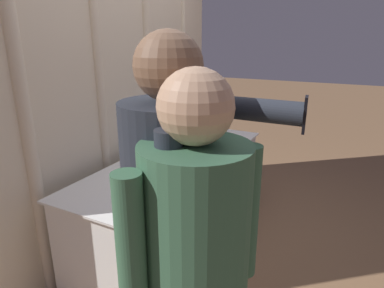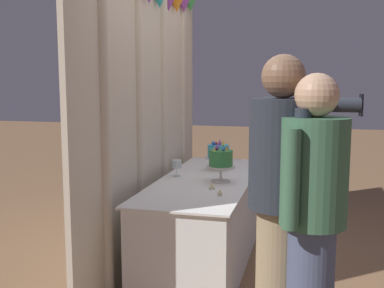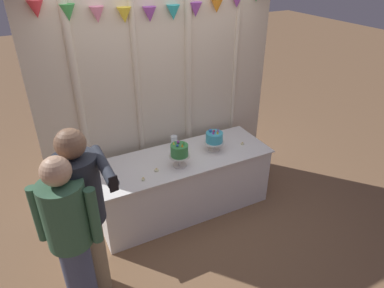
{
  "view_description": "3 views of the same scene",
  "coord_description": "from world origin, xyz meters",
  "views": [
    {
      "loc": [
        -2.19,
        -1.17,
        1.67
      ],
      "look_at": [
        0.26,
        0.1,
        0.79
      ],
      "focal_mm": 30.58,
      "sensor_mm": 36.0,
      "label": 1
    },
    {
      "loc": [
        -3.82,
        -0.74,
        1.57
      ],
      "look_at": [
        0.03,
        0.23,
        1.02
      ],
      "focal_mm": 43.92,
      "sensor_mm": 36.0,
      "label": 2
    },
    {
      "loc": [
        -1.46,
        -2.99,
        2.84
      ],
      "look_at": [
        0.15,
        0.14,
        0.86
      ],
      "focal_mm": 32.44,
      "sensor_mm": 36.0,
      "label": 3
    }
  ],
  "objects": [
    {
      "name": "tealight_near_right",
      "position": [
        0.79,
        0.03,
        0.75
      ],
      "size": [
        0.04,
        0.04,
        0.03
      ],
      "color": "beige",
      "rests_on": "cake_table"
    },
    {
      "name": "cake_table",
      "position": [
        0.0,
        0.1,
        0.37
      ],
      "size": [
        2.09,
        0.76,
        0.74
      ],
      "color": "white",
      "rests_on": "ground_plane"
    },
    {
      "name": "ground_plane",
      "position": [
        0.0,
        0.0,
        0.0
      ],
      "size": [
        24.0,
        24.0,
        0.0
      ],
      "primitive_type": "plane",
      "color": "#846042"
    },
    {
      "name": "cake_display_nearleft",
      "position": [
        -0.1,
        -0.04,
        0.92
      ],
      "size": [
        0.23,
        0.23,
        0.31
      ],
      "color": "silver",
      "rests_on": "cake_table"
    },
    {
      "name": "tealight_near_left",
      "position": [
        -0.37,
        -0.03,
        0.75
      ],
      "size": [
        0.05,
        0.05,
        0.04
      ],
      "color": "beige",
      "rests_on": "cake_table"
    },
    {
      "name": "guest_man_pink_jacket",
      "position": [
        -1.39,
        -0.77,
        0.87
      ],
      "size": [
        0.47,
        0.47,
        1.6
      ],
      "color": "#4C5675",
      "rests_on": "ground_plane"
    },
    {
      "name": "guest_girl_blue_dress",
      "position": [
        -1.24,
        -0.6,
        0.94
      ],
      "size": [
        0.49,
        0.67,
        1.71
      ],
      "color": "#9E8966",
      "rests_on": "ground_plane"
    },
    {
      "name": "draped_curtain",
      "position": [
        -0.02,
        0.6,
        1.44
      ],
      "size": [
        2.88,
        0.15,
        2.73
      ],
      "color": "beige",
      "rests_on": "ground_plane"
    },
    {
      "name": "tealight_far_left",
      "position": [
        -0.56,
        -0.13,
        0.75
      ],
      "size": [
        0.04,
        0.04,
        0.04
      ],
      "color": "beige",
      "rests_on": "cake_table"
    },
    {
      "name": "wine_glass",
      "position": [
        0.02,
        0.36,
        0.84
      ],
      "size": [
        0.08,
        0.08,
        0.15
      ],
      "color": "silver",
      "rests_on": "cake_table"
    },
    {
      "name": "cake_display_nearright",
      "position": [
        0.41,
        0.08,
        0.9
      ],
      "size": [
        0.25,
        0.25,
        0.28
      ],
      "color": "silver",
      "rests_on": "cake_table"
    }
  ]
}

